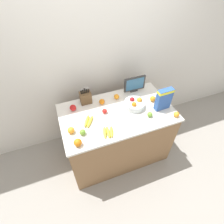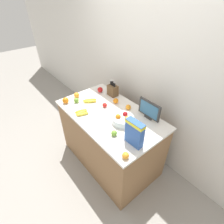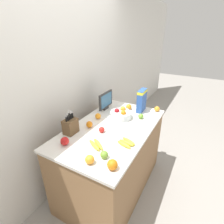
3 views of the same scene
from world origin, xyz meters
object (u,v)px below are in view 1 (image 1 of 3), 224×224
(apple_front, at_px, (105,111))
(orange_back_center, at_px, (71,130))
(apple_rightmost, at_px, (83,132))
(orange_near_bowl, at_px, (117,97))
(apple_leftmost, at_px, (73,108))
(fruit_bowl, at_px, (135,104))
(banana_bunch_right, at_px, (88,121))
(knife_block, at_px, (86,97))
(small_monitor, at_px, (135,84))
(orange_front_right, at_px, (78,143))
(orange_front_left, at_px, (176,114))
(cereal_box, at_px, (164,98))
(orange_mid_left, at_px, (102,102))
(apple_near_bananas, at_px, (150,115))
(banana_bunch_left, at_px, (108,132))
(orange_front_center, at_px, (153,99))

(apple_front, relative_size, orange_back_center, 0.80)
(apple_rightmost, xyz_separation_m, orange_back_center, (-0.12, 0.07, 0.00))
(orange_back_center, bearing_deg, orange_near_bowl, 28.19)
(apple_leftmost, bearing_deg, fruit_bowl, -16.12)
(orange_back_center, bearing_deg, banana_bunch_right, 20.76)
(fruit_bowl, relative_size, apple_leftmost, 3.21)
(knife_block, relative_size, small_monitor, 0.88)
(orange_front_right, bearing_deg, small_monitor, 33.28)
(fruit_bowl, xyz_separation_m, apple_leftmost, (-0.78, 0.22, -0.01))
(orange_front_left, bearing_deg, apple_rightmost, 173.48)
(small_monitor, relative_size, orange_front_left, 4.42)
(cereal_box, distance_m, apple_front, 0.77)
(apple_front, height_order, orange_near_bowl, orange_near_bowl)
(fruit_bowl, bearing_deg, banana_bunch_right, -175.08)
(orange_near_bowl, bearing_deg, fruit_bowl, -56.66)
(orange_back_center, height_order, orange_mid_left, orange_back_center)
(orange_front_left, xyz_separation_m, orange_near_bowl, (-0.58, 0.59, 0.00))
(cereal_box, xyz_separation_m, orange_front_left, (0.09, -0.20, -0.13))
(knife_block, bearing_deg, orange_front_left, -33.70)
(apple_near_bananas, distance_m, orange_near_bowl, 0.54)
(small_monitor, distance_m, banana_bunch_left, 0.87)
(orange_front_center, xyz_separation_m, orange_near_bowl, (-0.45, 0.22, -0.00))
(banana_bunch_left, xyz_separation_m, orange_front_center, (0.77, 0.32, 0.02))
(apple_front, distance_m, orange_front_right, 0.57)
(orange_front_center, bearing_deg, apple_front, 178.88)
(apple_front, distance_m, orange_near_bowl, 0.33)
(fruit_bowl, relative_size, orange_front_left, 3.74)
(knife_block, distance_m, orange_back_center, 0.55)
(knife_block, height_order, orange_front_right, knife_block)
(banana_bunch_left, bearing_deg, apple_leftmost, 119.70)
(orange_front_right, bearing_deg, apple_near_bananas, 6.64)
(orange_front_center, bearing_deg, knife_block, 160.95)
(orange_front_center, xyz_separation_m, orange_front_left, (0.13, -0.36, -0.00))
(cereal_box, relative_size, orange_mid_left, 4.00)
(fruit_bowl, bearing_deg, apple_near_bananas, -65.65)
(cereal_box, xyz_separation_m, apple_near_bananas, (-0.23, -0.08, -0.13))
(orange_back_center, relative_size, orange_mid_left, 1.06)
(orange_mid_left, bearing_deg, orange_back_center, -144.11)
(orange_back_center, relative_size, orange_near_bowl, 1.10)
(apple_front, xyz_separation_m, orange_back_center, (-0.47, -0.17, 0.01))
(orange_mid_left, bearing_deg, apple_front, -97.27)
(banana_bunch_left, relative_size, orange_back_center, 2.35)
(fruit_bowl, bearing_deg, orange_near_bowl, 123.34)
(banana_bunch_left, xyz_separation_m, orange_mid_left, (0.09, 0.51, 0.02))
(cereal_box, height_order, orange_front_right, cereal_box)
(knife_block, height_order, banana_bunch_right, knife_block)
(cereal_box, xyz_separation_m, orange_near_bowl, (-0.49, 0.39, -0.13))
(banana_bunch_right, relative_size, orange_back_center, 2.63)
(apple_front, xyz_separation_m, orange_near_bowl, (0.25, 0.21, 0.00))
(fruit_bowl, distance_m, apple_near_bananas, 0.25)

